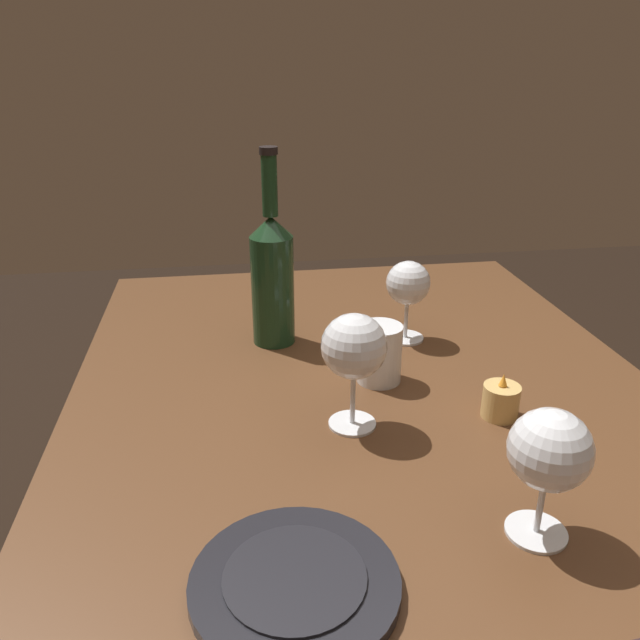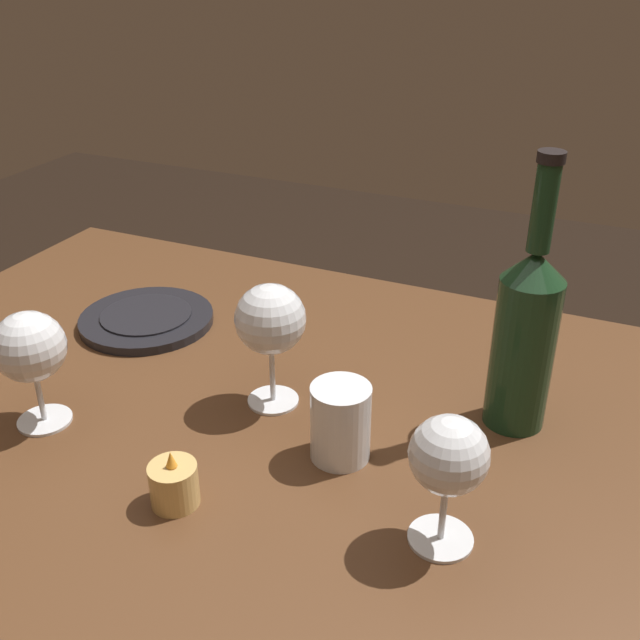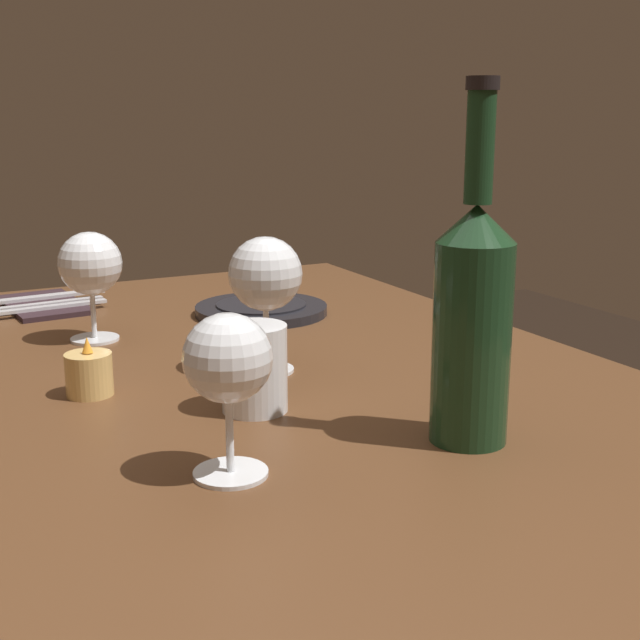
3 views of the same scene
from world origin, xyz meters
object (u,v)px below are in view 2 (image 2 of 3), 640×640
Objects in this scene: dinner_plate at (147,319)px; wine_bottle at (525,333)px; wine_glass_left at (449,459)px; wine_glass_centre at (270,321)px; water_tumbler at (340,426)px; votive_candle at (174,486)px; wine_glass_right at (30,349)px.

wine_bottle is at bearing 177.33° from dinner_plate.
wine_glass_left is at bearing 154.30° from dinner_plate.
dinner_plate is at bearing -25.70° from wine_glass_left.
water_tumbler is (-0.12, 0.07, -0.08)m from wine_glass_centre.
wine_bottle is 0.43m from votive_candle.
wine_glass_left reaches higher than water_tumbler.
wine_glass_left reaches higher than votive_candle.
wine_glass_left is 1.56× the size of water_tumbler.
wine_bottle is at bearing -163.79° from wine_glass_centre.
wine_glass_left is 0.30m from wine_glass_centre.
wine_glass_centre is 0.23m from votive_candle.
wine_glass_right is 0.73× the size of dinner_plate.
wine_bottle reaches higher than wine_glass_right.
dinner_plate is (0.04, -0.26, -0.10)m from wine_glass_right.
wine_bottle is 0.58m from dinner_plate.
dinner_plate is (0.54, -0.26, -0.09)m from wine_glass_left.
wine_glass_centre reaches higher than votive_candle.
votive_candle is at bearing 87.75° from wine_glass_centre.
wine_glass_right is at bearing 98.05° from dinner_plate.
wine_glass_left is 0.88× the size of wine_glass_centre.
wine_glass_centre is (-0.24, -0.15, 0.01)m from wine_glass_right.
wine_glass_centre is 0.81× the size of dinner_plate.
votive_candle is at bearing 129.79° from dinner_plate.
wine_bottle reaches higher than votive_candle.
wine_glass_right is 1.62× the size of water_tumbler.
wine_glass_centre is at bearing -29.45° from wine_glass_left.
wine_glass_right is 0.25m from votive_candle.
wine_glass_centre reaches higher than wine_glass_left.
wine_glass_centre is 1.78× the size of water_tumbler.
wine_glass_left is 0.24m from wine_bottle.
wine_glass_centre reaches higher than wine_glass_right.
dinner_plate is at bearing -81.95° from wine_glass_right.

